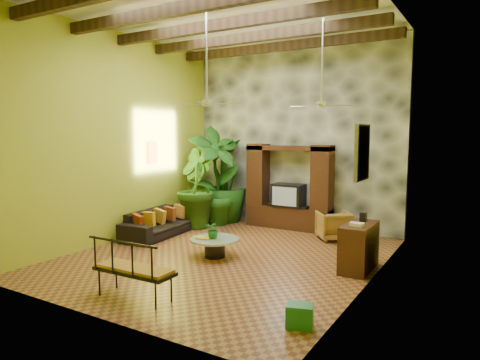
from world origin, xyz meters
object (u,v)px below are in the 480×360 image
Objects in this scene: tall_plant_c at (224,180)px; coffee_table at (215,245)px; entertainment_center at (289,193)px; tall_plant_a at (216,176)px; side_console at (359,247)px; ceiling_fan_front at (207,93)px; sofa at (160,223)px; green_bin at (300,316)px; iron_bench at (131,266)px; wicker_armchair at (334,226)px; tall_plant_b at (195,186)px; ceiling_fan_back at (322,95)px.

coffee_table is (1.86, -3.23, -0.96)m from tall_plant_c.
tall_plant_a is at bearing -161.20° from entertainment_center.
ceiling_fan_front is at bearing -161.74° from side_console.
tall_plant_c is (0.43, 2.37, 0.88)m from sofa.
entertainment_center reaches higher than green_bin.
side_console is (2.64, 3.34, -0.10)m from iron_bench.
wicker_armchair is at bearing 120.14° from side_console.
side_console is at bearing -97.07° from sofa.
tall_plant_c is 6.80× the size of green_bin.
tall_plant_b is 0.94× the size of tall_plant_c.
tall_plant_c is at bearing -44.51° from wicker_armchair.
green_bin is at bearing -73.39° from ceiling_fan_back.
side_console is (1.05, -0.65, -2.96)m from ceiling_fan_back.
side_console is at bearing 50.27° from iron_bench.
entertainment_center is 1.73× the size of iron_bench.
side_console reaches higher than green_bin.
ceiling_fan_front reaches higher than iron_bench.
iron_bench is at bearing -70.58° from tall_plant_c.
sofa is at bearing -97.06° from tall_plant_b.
tall_plant_a is at bearing 108.96° from iron_bench.
green_bin is at bearing -46.16° from tall_plant_a.
tall_plant_b is 5.21m from side_console.
entertainment_center reaches higher than sofa.
side_console reaches higher than sofa.
tall_plant_b is at bearing 131.65° from ceiling_fan_front.
ceiling_fan_back reaches higher than tall_plant_b.
iron_bench reaches higher than wicker_armchair.
sofa is at bearing 178.28° from side_console.
entertainment_center reaches higher than wicker_armchair.
side_console is at bearing -44.35° from entertainment_center.
entertainment_center reaches higher than coffee_table.
tall_plant_b is 3.15m from coffee_table.
tall_plant_b is at bearing 134.67° from coffee_table.
tall_plant_b is at bearing -153.45° from entertainment_center.
green_bin is (2.83, -2.12, -0.10)m from coffee_table.
ceiling_fan_front is 1.79× the size of coffee_table.
ceiling_fan_back is at bearing 66.91° from iron_bench.
ceiling_fan_front reaches higher than green_bin.
iron_bench is at bearing -111.70° from ceiling_fan_back.
wicker_armchair is at bearing 1.24° from tall_plant_a.
wicker_armchair is at bearing 103.47° from green_bin.
entertainment_center is at bearing 86.76° from ceiling_fan_front.
entertainment_center is 3.50m from ceiling_fan_back.
tall_plant_c is at bearing 119.92° from coffee_table.
coffee_table is 0.75× the size of iron_bench.
tall_plant_c reaches higher than sofa.
tall_plant_c reaches higher than tall_plant_b.
iron_bench is (2.49, -3.48, 0.21)m from sofa.
side_console is (1.17, -2.00, 0.10)m from wicker_armchair.
tall_plant_b is at bearing -103.81° from tall_plant_c.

